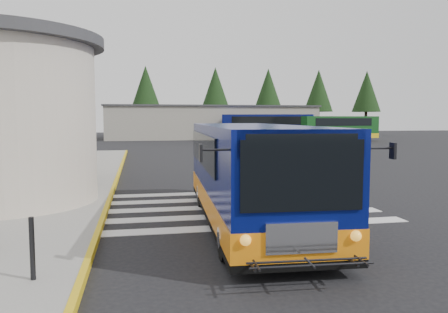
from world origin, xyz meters
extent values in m
plane|color=black|center=(0.00, 0.00, 0.00)|extent=(140.00, 140.00, 0.00)
cube|color=gold|center=(-4.05, 4.00, 0.08)|extent=(0.12, 34.00, 0.16)
cylinder|color=#BBAE9E|center=(-7.00, 0.50, 2.40)|extent=(5.20, 5.20, 4.50)
cube|color=black|center=(-6.48, 5.00, 1.25)|extent=(0.08, 1.20, 2.20)
cube|color=#38383A|center=(-6.00, 5.00, 2.55)|extent=(1.20, 1.80, 0.12)
cube|color=silver|center=(-0.50, -3.20, 0.01)|extent=(8.00, 0.55, 0.01)
cube|color=silver|center=(-0.50, -2.00, 0.01)|extent=(8.00, 0.55, 0.01)
cube|color=silver|center=(-0.50, -0.80, 0.01)|extent=(8.00, 0.55, 0.01)
cube|color=silver|center=(-0.50, 0.40, 0.01)|extent=(8.00, 0.55, 0.01)
cube|color=silver|center=(-0.50, 1.60, 0.01)|extent=(8.00, 0.55, 0.01)
cube|color=gray|center=(6.00, 42.00, 2.00)|extent=(26.00, 8.00, 4.00)
cube|color=#38383A|center=(6.00, 42.00, 4.10)|extent=(26.40, 8.40, 0.20)
cylinder|color=black|center=(-12.00, 50.00, 1.80)|extent=(0.44, 0.44, 3.60)
cone|color=black|center=(-12.00, 50.00, 6.80)|extent=(4.40, 4.40, 6.40)
cylinder|color=black|center=(-2.00, 50.00, 1.80)|extent=(0.44, 0.44, 3.60)
cone|color=black|center=(-2.00, 50.00, 6.80)|extent=(4.40, 4.40, 6.40)
cylinder|color=black|center=(8.00, 50.00, 1.80)|extent=(0.44, 0.44, 3.60)
cone|color=black|center=(8.00, 50.00, 6.80)|extent=(4.40, 4.40, 6.40)
cylinder|color=black|center=(16.00, 50.00, 1.80)|extent=(0.44, 0.44, 3.60)
cone|color=black|center=(16.00, 50.00, 6.80)|extent=(4.40, 4.40, 6.40)
cylinder|color=black|center=(24.00, 50.00, 1.80)|extent=(0.44, 0.44, 3.60)
cone|color=black|center=(24.00, 50.00, 6.80)|extent=(4.40, 4.40, 6.40)
cylinder|color=black|center=(32.00, 50.00, 1.80)|extent=(0.44, 0.44, 3.60)
cone|color=black|center=(32.00, 50.00, 6.80)|extent=(4.40, 4.40, 6.40)
cube|color=#070F59|center=(-0.47, -2.91, 1.39)|extent=(2.64, 8.07, 2.08)
cube|color=orange|center=(-0.47, -2.91, 0.60)|extent=(2.68, 8.10, 0.50)
cube|color=black|center=(-0.47, -2.91, 0.31)|extent=(2.67, 8.09, 0.19)
cube|color=black|center=(-0.69, -6.90, 1.72)|extent=(1.95, 0.16, 1.11)
cube|color=silver|center=(-0.69, -6.91, 0.75)|extent=(1.15, 0.12, 0.49)
cube|color=black|center=(-1.55, -2.14, 1.81)|extent=(0.36, 5.83, 0.80)
cube|color=black|center=(0.69, -2.27, 1.81)|extent=(0.36, 5.83, 0.80)
cylinder|color=black|center=(-1.59, -5.51, 0.42)|extent=(0.31, 0.86, 0.85)
cylinder|color=black|center=(0.36, -5.61, 0.42)|extent=(0.31, 0.86, 0.85)
cylinder|color=black|center=(-1.31, -0.56, 0.42)|extent=(0.31, 0.86, 0.85)
cylinder|color=black|center=(0.63, -0.67, 0.42)|extent=(0.31, 0.86, 0.85)
cube|color=black|center=(-2.22, -6.67, 2.08)|extent=(0.05, 0.16, 0.27)
cube|color=black|center=(0.87, -6.84, 2.08)|extent=(0.05, 0.16, 0.27)
imported|color=black|center=(-6.42, -0.92, 1.07)|extent=(0.62, 0.77, 1.85)
cylinder|color=black|center=(-4.75, -6.27, 0.63)|extent=(0.08, 0.08, 0.97)
cube|color=#08105D|center=(11.30, 34.33, 1.74)|extent=(10.30, 6.87, 2.58)
cube|color=gold|center=(11.30, 34.33, 0.69)|extent=(10.35, 6.91, 0.56)
cube|color=black|center=(11.30, 34.33, 2.35)|extent=(8.30, 5.95, 0.90)
cube|color=#114216|center=(18.68, 32.31, 1.62)|extent=(9.71, 4.20, 2.40)
cube|color=gold|center=(18.68, 32.31, 0.65)|extent=(9.74, 4.23, 0.52)
cube|color=black|center=(18.68, 32.31, 2.19)|extent=(7.66, 3.89, 0.84)
camera|label=1|loc=(-3.14, -13.16, 2.60)|focal=35.00mm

